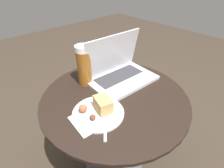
# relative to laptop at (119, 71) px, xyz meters

# --- Properties ---
(ground_plane) EXTENTS (6.00, 6.00, 0.00)m
(ground_plane) POSITION_rel_laptop_xyz_m (-0.13, -0.10, -0.61)
(ground_plane) COLOR #382D23
(table) EXTENTS (0.73, 0.73, 0.56)m
(table) POSITION_rel_laptop_xyz_m (-0.13, -0.10, -0.19)
(table) COLOR #515156
(table) RESTS_ON ground_plane
(napkin) EXTENTS (0.21, 0.16, 0.00)m
(napkin) POSITION_rel_laptop_xyz_m (-0.29, -0.15, -0.05)
(napkin) COLOR white
(napkin) RESTS_ON table
(laptop) EXTENTS (0.37, 0.26, 0.25)m
(laptop) POSITION_rel_laptop_xyz_m (0.00, 0.00, 0.00)
(laptop) COLOR silver
(laptop) RESTS_ON table
(beer_glass) EXTENTS (0.08, 0.08, 0.22)m
(beer_glass) POSITION_rel_laptop_xyz_m (-0.16, 0.09, 0.06)
(beer_glass) COLOR brown
(beer_glass) RESTS_ON table
(snack_plate) EXTENTS (0.23, 0.23, 0.07)m
(snack_plate) POSITION_rel_laptop_xyz_m (-0.26, -0.14, -0.03)
(snack_plate) COLOR silver
(snack_plate) RESTS_ON table
(fork) EXTENTS (0.14, 0.15, 0.00)m
(fork) POSITION_rel_laptop_xyz_m (-0.27, -0.19, -0.05)
(fork) COLOR #B2B2B7
(fork) RESTS_ON table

